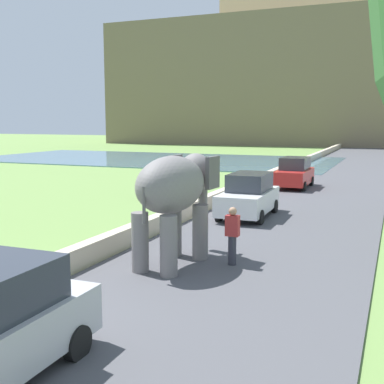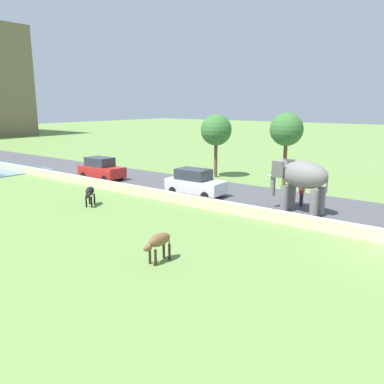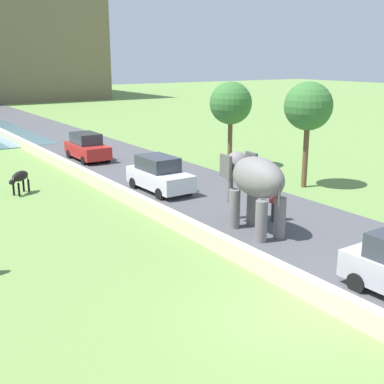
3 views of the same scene
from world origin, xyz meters
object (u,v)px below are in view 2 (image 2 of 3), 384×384
Objects in this scene: person_beside_elephant at (302,193)px; cow_brown at (159,242)px; car_white at (195,183)px; cow_black at (90,192)px; car_red at (101,169)px; elephant at (300,178)px.

person_beside_elephant is 11.38m from cow_brown.
cow_brown is (-9.83, -5.61, -0.06)m from car_white.
car_white is 6.86m from cow_black.
car_red is 8.48m from cow_black.
car_red is at bearing 45.55° from cow_black.
person_beside_elephant is at bearing 15.86° from elephant.
cow_black is at bearing -134.45° from car_red.
cow_black is (-5.94, 3.44, -0.06)m from car_white.
car_white is (-0.02, 7.19, -1.14)m from elephant.
person_beside_elephant is at bearing -84.76° from car_red.
car_red is 2.87× the size of cow_brown.
cow_brown is at bearing -113.26° from cow_black.
elephant is 16.72m from car_red.
elephant is at bearing -89.93° from car_red.
elephant is 1.92m from person_beside_elephant.
person_beside_elephant is 12.63m from cow_black.
car_red is (-1.49, 16.26, 0.03)m from person_beside_elephant.
person_beside_elephant reaches higher than cow_brown.
car_red is at bearing 89.99° from car_white.
car_white is 1.01× the size of car_red.
car_red reaches higher than person_beside_elephant.
car_red is at bearing 90.07° from elephant.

